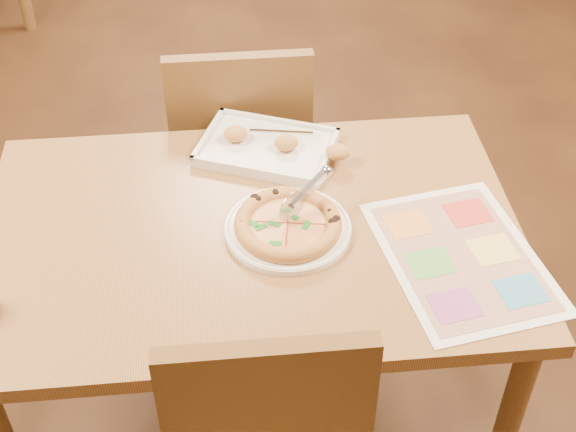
{
  "coord_description": "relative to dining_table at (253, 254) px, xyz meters",
  "views": [
    {
      "loc": [
        -0.05,
        -1.43,
        2.03
      ],
      "look_at": [
        0.09,
        -0.02,
        0.77
      ],
      "focal_mm": 50.0,
      "sensor_mm": 36.0,
      "label": 1
    }
  ],
  "objects": [
    {
      "name": "plate",
      "position": [
        0.09,
        -0.02,
        0.09
      ],
      "size": [
        0.37,
        0.37,
        0.02
      ],
      "primitive_type": "cylinder",
      "rotation": [
        0.0,
        0.0,
        -0.23
      ],
      "color": "white",
      "rests_on": "dining_table"
    },
    {
      "name": "menu",
      "position": [
        0.48,
        -0.15,
        0.09
      ],
      "size": [
        0.42,
        0.53,
        0.0
      ],
      "primitive_type": "cube",
      "rotation": [
        0.0,
        0.0,
        0.17
      ],
      "color": "silver",
      "rests_on": "dining_table"
    },
    {
      "name": "chair_far",
      "position": [
        -0.0,
        0.6,
        -0.07
      ],
      "size": [
        0.42,
        0.42,
        0.47
      ],
      "rotation": [
        0.0,
        0.0,
        3.14
      ],
      "color": "brown",
      "rests_on": "ground"
    },
    {
      "name": "appetizer_tray",
      "position": [
        0.07,
        0.3,
        0.1
      ],
      "size": [
        0.42,
        0.35,
        0.06
      ],
      "rotation": [
        0.0,
        0.0,
        -0.39
      ],
      "color": "silver",
      "rests_on": "dining_table"
    },
    {
      "name": "pizza_cutter",
      "position": [
        0.13,
        0.01,
        0.17
      ],
      "size": [
        0.13,
        0.11,
        0.09
      ],
      "rotation": [
        0.0,
        0.0,
        0.67
      ],
      "color": "silver",
      "rests_on": "pizza"
    },
    {
      "name": "pizza",
      "position": [
        0.09,
        -0.02,
        0.11
      ],
      "size": [
        0.26,
        0.26,
        0.04
      ],
      "rotation": [
        0.0,
        0.0,
        -0.16
      ],
      "color": "#D9904A",
      "rests_on": "plate"
    },
    {
      "name": "dining_table",
      "position": [
        0.0,
        0.0,
        0.0
      ],
      "size": [
        1.3,
        0.85,
        0.72
      ],
      "color": "olive",
      "rests_on": "ground"
    }
  ]
}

